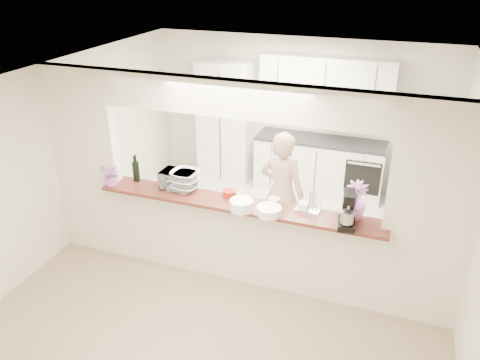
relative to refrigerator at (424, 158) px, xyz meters
The scene contains 19 objects.
floor 3.46m from the refrigerator, 127.72° to the right, with size 6.00×6.00×0.00m, color tan.
tile_overlay 2.48m from the refrigerator, 151.78° to the right, with size 5.00×2.90×0.01m, color beige.
partition 3.41m from the refrigerator, 127.72° to the right, with size 5.00×0.15×2.50m.
bar_counter 3.37m from the refrigerator, 127.68° to the right, with size 3.40×0.38×1.09m.
kitchen_cabinets 2.24m from the refrigerator, behind, with size 3.15×0.62×2.25m.
refrigerator is the anchor object (origin of this frame).
flower_left 4.62m from the refrigerator, 142.51° to the right, with size 0.27×0.23×0.30m, color #DC74C8.
wine_bottle_a 4.32m from the refrigerator, 143.21° to the right, with size 0.07×0.07×0.34m.
wine_bottle_b 4.31m from the refrigerator, 143.05° to the right, with size 0.07×0.07×0.35m.
toaster_oven 3.88m from the refrigerator, 137.67° to the right, with size 0.41×0.28×0.23m, color #9FA0A4.
serving_bowls 3.80m from the refrigerator, 136.61° to the right, with size 0.33×0.33×0.24m, color white.
plate_stack_a 3.46m from the refrigerator, 124.47° to the right, with size 0.26×0.26×0.12m.
plate_stack_b 3.29m from the refrigerator, 119.85° to the right, with size 0.28×0.28×0.10m.
red_bowl 3.39m from the refrigerator, 130.56° to the right, with size 0.15×0.15×0.07m, color maroon.
tan_bowl 3.07m from the refrigerator, 122.70° to the right, with size 0.14×0.14×0.06m, color beige.
utensil_caddy 2.91m from the refrigerator, 115.68° to the right, with size 0.29×0.19×0.25m.
stand_mixer 2.93m from the refrigerator, 106.05° to the right, with size 0.21×0.30×0.41m.
flower_right 2.74m from the refrigerator, 106.09° to the right, with size 0.24×0.24×0.43m, color #C069C4.
person 2.54m from the refrigerator, 133.29° to the right, with size 0.62×0.41×1.69m, color tan.
Camera 1 is at (1.62, -4.48, 3.67)m, focal length 35.00 mm.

